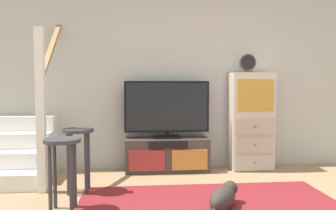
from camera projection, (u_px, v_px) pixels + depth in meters
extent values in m
cube|color=#B2B7B2|center=(186.00, 72.00, 4.98)|extent=(6.40, 0.12, 2.70)
cube|color=#423833|center=(167.00, 155.00, 4.77)|extent=(1.13, 0.36, 0.45)
cube|color=maroon|center=(147.00, 161.00, 4.55)|extent=(0.47, 0.02, 0.27)
cube|color=#BC7533|center=(190.00, 160.00, 4.61)|extent=(0.47, 0.02, 0.27)
cube|color=black|center=(168.00, 145.00, 4.57)|extent=(0.51, 0.02, 0.09)
cube|color=black|center=(167.00, 137.00, 4.77)|extent=(0.36, 0.22, 0.02)
cylinder|color=black|center=(167.00, 134.00, 4.77)|extent=(0.05, 0.05, 0.06)
cube|color=black|center=(167.00, 107.00, 4.75)|extent=(1.15, 0.05, 0.69)
cube|color=black|center=(167.00, 107.00, 4.72)|extent=(1.10, 0.01, 0.64)
cube|color=beige|center=(251.00, 121.00, 4.86)|extent=(0.58, 0.34, 1.34)
cube|color=#ADA497|center=(254.00, 163.00, 4.71)|extent=(0.53, 0.02, 0.21)
sphere|color=olive|center=(255.00, 163.00, 4.70)|extent=(0.03, 0.03, 0.03)
cube|color=#ADA497|center=(255.00, 145.00, 4.70)|extent=(0.53, 0.02, 0.21)
sphere|color=olive|center=(255.00, 145.00, 4.68)|extent=(0.03, 0.03, 0.03)
cube|color=#ADA497|center=(255.00, 127.00, 4.68)|extent=(0.53, 0.02, 0.21)
sphere|color=olive|center=(256.00, 127.00, 4.66)|extent=(0.03, 0.03, 0.03)
cube|color=#B79333|center=(256.00, 95.00, 4.65)|extent=(0.49, 0.02, 0.42)
cube|color=#4C3823|center=(247.00, 72.00, 4.79)|extent=(0.14, 0.08, 0.02)
cylinder|color=brown|center=(248.00, 62.00, 4.78)|extent=(0.23, 0.04, 0.23)
cylinder|color=black|center=(248.00, 62.00, 4.75)|extent=(0.19, 0.01, 0.19)
cube|color=white|center=(0.00, 181.00, 3.93)|extent=(0.90, 0.26, 0.19)
cube|color=white|center=(8.00, 168.00, 4.18)|extent=(0.90, 0.26, 0.38)
cube|color=white|center=(15.00, 155.00, 4.43)|extent=(0.90, 0.26, 0.57)
cube|color=white|center=(22.00, 144.00, 4.69)|extent=(0.90, 0.26, 0.76)
cube|color=white|center=(27.00, 134.00, 4.94)|extent=(0.90, 0.26, 0.95)
cube|color=white|center=(41.00, 111.00, 3.80)|extent=(0.09, 0.09, 1.80)
cube|color=#9E7547|center=(53.00, 43.00, 4.39)|extent=(0.06, 1.33, 0.99)
cylinder|color=#333338|center=(50.00, 180.00, 3.16)|extent=(0.04, 0.04, 0.65)
cylinder|color=#333338|center=(71.00, 180.00, 3.17)|extent=(0.04, 0.04, 0.65)
cylinder|color=#333338|center=(55.00, 175.00, 3.34)|extent=(0.04, 0.04, 0.65)
cylinder|color=#333338|center=(75.00, 174.00, 3.36)|extent=(0.04, 0.04, 0.65)
cylinder|color=#333338|center=(62.00, 140.00, 3.24)|extent=(0.34, 0.34, 0.03)
cylinder|color=#333338|center=(68.00, 164.00, 3.73)|extent=(0.04, 0.04, 0.67)
cylinder|color=#333338|center=(86.00, 164.00, 3.74)|extent=(0.04, 0.04, 0.67)
cylinder|color=#333338|center=(71.00, 161.00, 3.91)|extent=(0.04, 0.04, 0.67)
cylinder|color=#333338|center=(88.00, 160.00, 3.93)|extent=(0.04, 0.04, 0.67)
cylinder|color=#333338|center=(78.00, 130.00, 3.80)|extent=(0.34, 0.34, 0.03)
ellipsoid|color=#332D28|center=(223.00, 199.00, 3.30)|extent=(0.41, 0.48, 0.22)
sphere|color=#332D28|center=(230.00, 188.00, 3.48)|extent=(0.15, 0.15, 0.15)
cylinder|color=#332D28|center=(214.00, 209.00, 3.12)|extent=(0.09, 0.10, 0.16)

